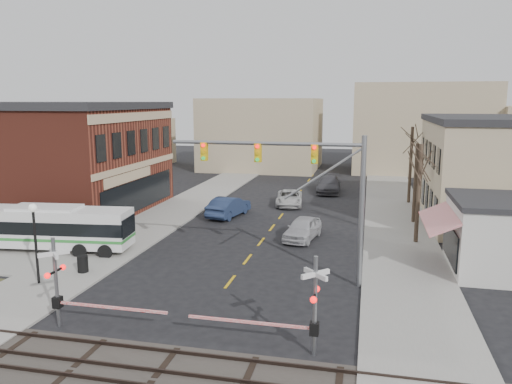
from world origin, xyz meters
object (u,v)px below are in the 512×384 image
(car_d, at_px, (329,185))
(pedestrian_near, at_px, (86,240))
(street_lamp, at_px, (34,227))
(car_a, at_px, (303,228))
(transit_bus, at_px, (47,227))
(car_c, at_px, (289,198))
(car_b, at_px, (229,207))
(rr_crossing_west, at_px, (65,284))
(traffic_signal_mast, at_px, (308,177))
(trash_bin, at_px, (83,264))
(pedestrian_far, at_px, (91,227))
(rr_crossing_east, at_px, (304,306))

(car_d, bearing_deg, pedestrian_near, -118.85)
(street_lamp, xyz_separation_m, car_a, (12.59, 12.03, -2.42))
(transit_bus, relative_size, car_c, 2.22)
(car_b, bearing_deg, rr_crossing_west, 98.28)
(rr_crossing_west, bearing_deg, pedestrian_near, 116.94)
(transit_bus, height_order, car_d, transit_bus)
(traffic_signal_mast, distance_m, trash_bin, 13.64)
(pedestrian_far, bearing_deg, pedestrian_near, -87.11)
(car_b, relative_size, car_d, 0.89)
(car_c, bearing_deg, traffic_signal_mast, -85.47)
(pedestrian_near, xyz_separation_m, pedestrian_far, (-1.38, 2.95, 0.01))
(traffic_signal_mast, bearing_deg, pedestrian_near, 174.01)
(transit_bus, relative_size, street_lamp, 2.60)
(transit_bus, distance_m, trash_bin, 5.88)
(pedestrian_near, relative_size, pedestrian_far, 0.99)
(trash_bin, distance_m, car_b, 16.16)
(car_a, height_order, pedestrian_far, pedestrian_far)
(street_lamp, bearing_deg, car_a, 43.72)
(traffic_signal_mast, distance_m, pedestrian_far, 16.80)
(rr_crossing_east, bearing_deg, car_d, 93.00)
(car_a, xyz_separation_m, pedestrian_near, (-12.85, -6.91, 0.28))
(traffic_signal_mast, height_order, pedestrian_far, traffic_signal_mast)
(traffic_signal_mast, distance_m, car_d, 27.79)
(rr_crossing_east, xyz_separation_m, trash_bin, (-13.40, 6.31, -1.38))
(traffic_signal_mast, relative_size, street_lamp, 2.40)
(car_b, xyz_separation_m, pedestrian_far, (-7.17, -9.64, 0.22))
(traffic_signal_mast, height_order, car_d, traffic_signal_mast)
(car_c, bearing_deg, car_d, 60.89)
(car_a, distance_m, car_d, 18.94)
(street_lamp, xyz_separation_m, pedestrian_near, (-0.27, 5.12, -2.15))
(street_lamp, distance_m, car_b, 18.70)
(car_b, distance_m, pedestrian_far, 12.02)
(car_b, bearing_deg, trash_bin, 86.17)
(street_lamp, height_order, car_c, street_lamp)
(transit_bus, height_order, pedestrian_near, transit_bus)
(car_d, bearing_deg, car_a, -92.81)
(rr_crossing_west, bearing_deg, car_c, 78.89)
(rr_crossing_west, height_order, car_d, rr_crossing_west)
(car_b, bearing_deg, car_c, -116.04)
(street_lamp, height_order, car_a, street_lamp)
(trash_bin, xyz_separation_m, car_c, (8.48, 21.26, 0.12))
(street_lamp, xyz_separation_m, trash_bin, (1.35, 2.10, -2.62))
(transit_bus, bearing_deg, traffic_signal_mast, -6.29)
(rr_crossing_west, xyz_separation_m, pedestrian_near, (-4.69, 9.24, -0.90))
(car_d, relative_size, pedestrian_near, 3.10)
(car_c, distance_m, pedestrian_far, 19.12)
(trash_bin, bearing_deg, car_d, 68.18)
(trash_bin, bearing_deg, rr_crossing_east, -25.22)
(street_lamp, distance_m, car_c, 25.47)
(trash_bin, height_order, pedestrian_far, pedestrian_far)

